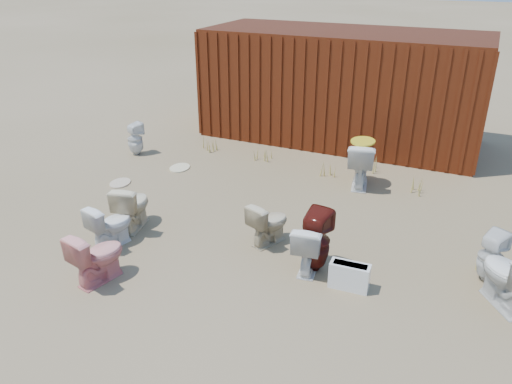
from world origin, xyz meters
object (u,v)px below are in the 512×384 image
at_px(shipping_container, 342,86).
at_px(loose_tank, 349,276).
at_px(toilet_front_a, 110,225).
at_px(toilet_front_maroon, 315,241).
at_px(toilet_back_beige_left, 132,206).
at_px(toilet_back_beige_right, 269,223).
at_px(toilet_front_pink, 97,256).
at_px(toilet_back_yellowlid, 361,164).
at_px(toilet_front_e, 508,276).
at_px(toilet_back_a, 135,139).
at_px(toilet_front_c, 309,246).
at_px(toilet_back_e, 491,257).

relative_size(shipping_container, loose_tank, 12.00).
distance_m(toilet_front_a, toilet_front_maroon, 2.93).
bearing_deg(toilet_back_beige_left, toilet_back_beige_right, 179.26).
relative_size(toilet_front_maroon, loose_tank, 1.74).
distance_m(toilet_front_pink, toilet_back_beige_right, 2.40).
xyz_separation_m(toilet_front_pink, toilet_back_yellowlid, (2.31, 4.35, 0.06)).
relative_size(toilet_front_e, toilet_back_a, 1.16).
bearing_deg(toilet_front_pink, toilet_back_yellowlid, -105.35).
distance_m(toilet_front_maroon, loose_tank, 0.63).
bearing_deg(toilet_back_a, shipping_container, -117.33).
distance_m(toilet_back_beige_right, loose_tank, 1.50).
bearing_deg(toilet_front_pink, toilet_front_e, -148.46).
height_order(toilet_front_c, toilet_back_yellowlid, toilet_back_yellowlid).
height_order(toilet_front_e, toilet_back_e, toilet_front_e).
distance_m(toilet_back_yellowlid, toilet_back_e, 3.18).
bearing_deg(toilet_back_beige_right, toilet_back_e, -152.76).
height_order(shipping_container, toilet_front_c, shipping_container).
relative_size(toilet_front_pink, toilet_back_beige_left, 0.99).
bearing_deg(toilet_back_e, toilet_front_maroon, 46.30).
bearing_deg(toilet_front_a, shipping_container, -90.42).
distance_m(shipping_container, toilet_back_beige_left, 5.80).
bearing_deg(toilet_front_e, toilet_back_a, -52.76).
bearing_deg(shipping_container, toilet_back_beige_left, -106.96).
relative_size(toilet_back_beige_left, toilet_back_e, 1.05).
bearing_deg(toilet_front_maroon, shipping_container, -69.73).
xyz_separation_m(toilet_front_pink, toilet_back_beige_right, (1.61, 1.78, -0.03)).
xyz_separation_m(shipping_container, loose_tank, (1.77, -5.64, -1.02)).
distance_m(toilet_front_maroon, toilet_back_beige_left, 2.91).
bearing_deg(toilet_back_beige_left, toilet_front_maroon, 168.48).
xyz_separation_m(toilet_back_yellowlid, loose_tank, (0.66, -3.17, -0.25)).
xyz_separation_m(toilet_back_beige_right, loose_tank, (1.36, -0.60, -0.15)).
xyz_separation_m(toilet_front_c, toilet_back_beige_left, (-2.84, -0.04, 0.02)).
relative_size(shipping_container, toilet_front_maroon, 6.91).
xyz_separation_m(toilet_front_e, toilet_back_a, (-7.15, 2.32, -0.06)).
height_order(toilet_back_yellowlid, loose_tank, toilet_back_yellowlid).
xyz_separation_m(toilet_front_a, toilet_back_beige_right, (2.03, 1.02, -0.01)).
xyz_separation_m(shipping_container, toilet_back_e, (3.35, -4.72, -0.85)).
relative_size(toilet_front_pink, toilet_back_beige_right, 1.10).
distance_m(toilet_front_pink, toilet_back_a, 4.61).
bearing_deg(toilet_back_beige_right, toilet_front_pink, 68.79).
relative_size(toilet_front_pink, toilet_front_e, 0.89).
bearing_deg(toilet_front_maroon, loose_tank, 165.68).
relative_size(toilet_front_pink, toilet_front_maroon, 0.83).
bearing_deg(loose_tank, toilet_front_pink, -161.34).
bearing_deg(loose_tank, shipping_container, 104.48).
height_order(toilet_front_pink, toilet_front_c, toilet_front_pink).
relative_size(toilet_back_beige_right, toilet_back_yellowlid, 0.78).
height_order(toilet_front_e, toilet_back_beige_right, toilet_front_e).
height_order(toilet_front_e, toilet_back_a, toilet_front_e).
bearing_deg(toilet_front_c, toilet_front_a, 5.48).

